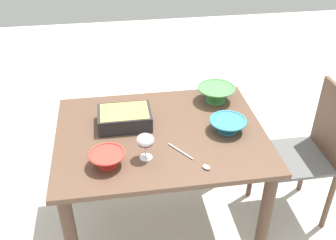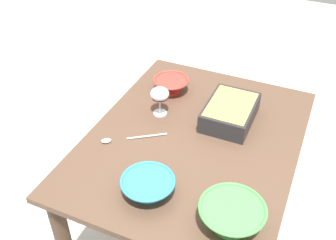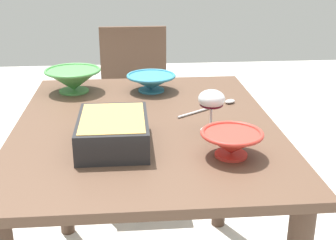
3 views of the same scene
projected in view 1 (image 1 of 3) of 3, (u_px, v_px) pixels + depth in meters
ground_plane at (162, 227)px, 2.60m from camera, size 8.00×8.00×0.00m
dining_table at (161, 152)px, 2.25m from camera, size 1.15×0.89×0.77m
chair at (309, 151)px, 2.46m from camera, size 0.42×0.39×0.93m
wine_glass at (145, 141)px, 1.93m from camera, size 0.09×0.09×0.14m
casserole_dish at (125, 117)px, 2.20m from camera, size 0.30×0.21×0.09m
mixing_bowl at (228, 124)px, 2.16m from camera, size 0.21×0.21×0.07m
small_bowl at (107, 158)px, 1.91m from camera, size 0.18×0.18×0.08m
serving_bowl at (216, 93)px, 2.42m from camera, size 0.23×0.23×0.10m
serving_spoon at (196, 161)px, 1.95m from camera, size 0.18×0.25×0.01m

